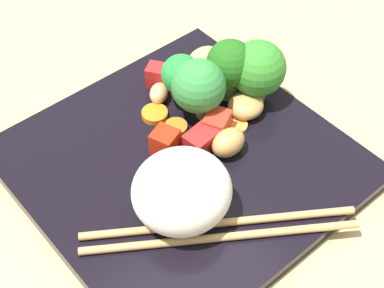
# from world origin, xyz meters

# --- Properties ---
(ground_plane) EXTENTS (1.10, 1.10, 0.02)m
(ground_plane) POSITION_xyz_m (0.00, 0.00, -0.01)
(ground_plane) COLOR tan
(square_plate) EXTENTS (0.28, 0.28, 0.01)m
(square_plate) POSITION_xyz_m (0.00, 0.00, 0.01)
(square_plate) COLOR black
(square_plate) RESTS_ON ground_plane
(rice_mound) EXTENTS (0.08, 0.08, 0.06)m
(rice_mound) POSITION_xyz_m (0.05, -0.03, 0.04)
(rice_mound) COLOR silver
(rice_mound) RESTS_ON square_plate
(broccoli_floret_0) EXTENTS (0.05, 0.05, 0.06)m
(broccoli_floret_0) POSITION_xyz_m (-0.02, 0.10, 0.05)
(broccoli_floret_0) COLOR #5E9744
(broccoli_floret_0) RESTS_ON square_plate
(broccoli_floret_1) EXTENTS (0.04, 0.04, 0.06)m
(broccoli_floret_1) POSITION_xyz_m (-0.04, 0.08, 0.05)
(broccoli_floret_1) COLOR #62A14F
(broccoli_floret_1) RESTS_ON square_plate
(broccoli_floret_2) EXTENTS (0.05, 0.05, 0.06)m
(broccoli_floret_2) POSITION_xyz_m (-0.03, 0.04, 0.05)
(broccoli_floret_2) COLOR #68A94D
(broccoli_floret_2) RESTS_ON square_plate
(broccoli_floret_3) EXTENTS (0.04, 0.04, 0.05)m
(broccoli_floret_3) POSITION_xyz_m (-0.06, 0.04, 0.05)
(broccoli_floret_3) COLOR #649942
(broccoli_floret_3) RESTS_ON square_plate
(carrot_slice_0) EXTENTS (0.03, 0.03, 0.01)m
(carrot_slice_0) POSITION_xyz_m (-0.06, 0.06, 0.02)
(carrot_slice_0) COLOR orange
(carrot_slice_0) RESTS_ON square_plate
(carrot_slice_1) EXTENTS (0.03, 0.03, 0.01)m
(carrot_slice_1) POSITION_xyz_m (-0.06, 0.01, 0.02)
(carrot_slice_1) COLOR orange
(carrot_slice_1) RESTS_ON square_plate
(carrot_slice_2) EXTENTS (0.03, 0.03, 0.00)m
(carrot_slice_2) POSITION_xyz_m (0.00, 0.06, 0.02)
(carrot_slice_2) COLOR orange
(carrot_slice_2) RESTS_ON square_plate
(carrot_slice_3) EXTENTS (0.03, 0.03, 0.00)m
(carrot_slice_3) POSITION_xyz_m (-0.03, 0.02, 0.02)
(carrot_slice_3) COLOR orange
(carrot_slice_3) RESTS_ON square_plate
(pepper_chunk_0) EXTENTS (0.03, 0.03, 0.02)m
(pepper_chunk_0) POSITION_xyz_m (-0.00, 0.02, 0.02)
(pepper_chunk_0) COLOR red
(pepper_chunk_0) RESTS_ON square_plate
(pepper_chunk_1) EXTENTS (0.03, 0.03, 0.02)m
(pepper_chunk_1) POSITION_xyz_m (-0.02, -0.01, 0.03)
(pepper_chunk_1) COLOR red
(pepper_chunk_1) RESTS_ON square_plate
(pepper_chunk_2) EXTENTS (0.03, 0.03, 0.02)m
(pepper_chunk_2) POSITION_xyz_m (-0.01, 0.04, 0.02)
(pepper_chunk_2) COLOR red
(pepper_chunk_2) RESTS_ON square_plate
(pepper_chunk_3) EXTENTS (0.03, 0.03, 0.02)m
(pepper_chunk_3) POSITION_xyz_m (-0.09, 0.04, 0.02)
(pepper_chunk_3) COLOR red
(pepper_chunk_3) RESTS_ON square_plate
(chicken_piece_0) EXTENTS (0.04, 0.04, 0.02)m
(chicken_piece_0) POSITION_xyz_m (-0.01, 0.08, 0.02)
(chicken_piece_0) COLOR tan
(chicken_piece_0) RESTS_ON square_plate
(chicken_piece_2) EXTENTS (0.03, 0.04, 0.03)m
(chicken_piece_2) POSITION_xyz_m (-0.08, 0.09, 0.03)
(chicken_piece_2) COLOR tan
(chicken_piece_2) RESTS_ON square_plate
(chicken_piece_3) EXTENTS (0.03, 0.03, 0.02)m
(chicken_piece_3) POSITION_xyz_m (0.02, 0.04, 0.03)
(chicken_piece_3) COLOR tan
(chicken_piece_3) RESTS_ON square_plate
(chicken_piece_4) EXTENTS (0.03, 0.03, 0.02)m
(chicken_piece_4) POSITION_xyz_m (-0.07, 0.03, 0.02)
(chicken_piece_4) COLOR tan
(chicken_piece_4) RESTS_ON square_plate
(chopstick_pair) EXTENTS (0.13, 0.20, 0.01)m
(chopstick_pair) POSITION_xyz_m (0.08, -0.02, 0.02)
(chopstick_pair) COLOR tan
(chopstick_pair) RESTS_ON square_plate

